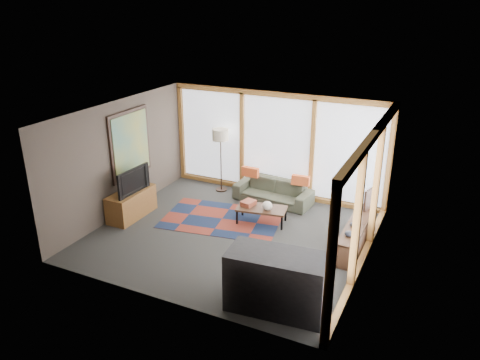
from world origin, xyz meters
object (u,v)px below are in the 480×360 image
at_px(coffee_table, 262,215).
at_px(tv_console, 131,204).
at_px(sofa, 273,191).
at_px(bookshelf, 356,234).
at_px(floor_lamp, 221,160).
at_px(television, 130,180).
at_px(bar_counter, 277,282).

distance_m(coffee_table, tv_console, 2.95).
bearing_deg(sofa, coffee_table, -76.15).
distance_m(bookshelf, tv_console, 4.95).
xyz_separation_m(floor_lamp, coffee_table, (1.66, -1.25, -0.64)).
bearing_deg(television, bar_counter, -109.65).
relative_size(sofa, bar_counter, 1.21).
xyz_separation_m(floor_lamp, television, (-1.07, -2.25, 0.08)).
xyz_separation_m(floor_lamp, tv_console, (-1.12, -2.23, -0.51)).
height_order(floor_lamp, bookshelf, floor_lamp).
bearing_deg(tv_console, coffee_table, 19.34).
height_order(floor_lamp, coffee_table, floor_lamp).
bearing_deg(bookshelf, tv_console, -170.22).
bearing_deg(bookshelf, floor_lamp, 159.74).
xyz_separation_m(coffee_table, tv_console, (-2.78, -0.97, 0.13)).
bearing_deg(bar_counter, television, 152.21).
bearing_deg(tv_console, floor_lamp, 63.35).
distance_m(floor_lamp, television, 2.50).
xyz_separation_m(coffee_table, bookshelf, (2.10, -0.13, 0.07)).
distance_m(tv_console, bar_counter, 4.53).
distance_m(tv_console, television, 0.60).
xyz_separation_m(sofa, floor_lamp, (-1.47, 0.11, 0.54)).
xyz_separation_m(tv_console, television, (0.05, -0.03, 0.59)).
bearing_deg(bar_counter, tv_console, 152.12).
xyz_separation_m(floor_lamp, bar_counter, (3.06, -3.95, -0.32)).
bearing_deg(bar_counter, bookshelf, 69.42).
height_order(coffee_table, tv_console, tv_console).
relative_size(coffee_table, bookshelf, 0.54).
height_order(floor_lamp, television, floor_lamp).
distance_m(sofa, television, 3.39).
distance_m(sofa, bookshelf, 2.62).
bearing_deg(television, coffee_table, -67.16).
xyz_separation_m(bookshelf, tv_console, (-4.87, -0.84, 0.06)).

